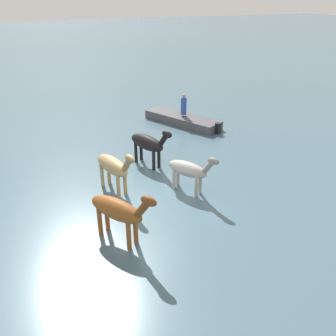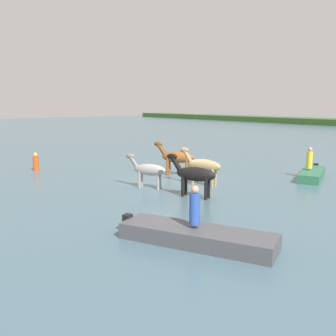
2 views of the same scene
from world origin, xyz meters
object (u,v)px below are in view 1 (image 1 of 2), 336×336
Objects in this scene: horse_chestnut_trailing at (114,166)px; person_boatman_standing at (184,105)px; horse_dark_mare at (148,143)px; boat_launch_far at (183,121)px; horse_pinto_flank at (118,210)px; horse_gray_outer at (189,170)px.

horse_chestnut_trailing reaches higher than person_boatman_standing.
horse_dark_mare is 5.71m from person_boatman_standing.
horse_chestnut_trailing is 8.30m from boat_launch_far.
horse_chestnut_trailing is 2.52m from horse_dark_mare.
horse_chestnut_trailing is 8.20m from person_boatman_standing.
horse_dark_mare is 2.01× the size of person_boatman_standing.
horse_dark_mare is 0.50× the size of boat_launch_far.
horse_chestnut_trailing is at bearing 135.55° from horse_pinto_flank.
horse_dark_mare reaches higher than person_boatman_standing.
horse_chestnut_trailing is 0.50× the size of boat_launch_far.
horse_gray_outer is 2.81m from horse_dark_mare.
horse_pinto_flank is 11.04m from boat_launch_far.
person_boatman_standing reaches higher than horse_gray_outer.
horse_chestnut_trailing is 3.07m from horse_pinto_flank.
horse_gray_outer is at bearing 156.21° from person_boatman_standing.
boat_launch_far is at bearing 117.14° from horse_dark_mare.
horse_chestnut_trailing is 1.20× the size of horse_gray_outer.
horse_dark_mare is at bearing 161.50° from horse_gray_outer.
person_boatman_standing is (8.91, -6.35, 0.07)m from horse_pinto_flank.
person_boatman_standing reaches higher than boat_launch_far.
horse_chestnut_trailing reaches higher than boat_launch_far.
person_boatman_standing is (5.91, -5.69, 0.10)m from horse_chestnut_trailing.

